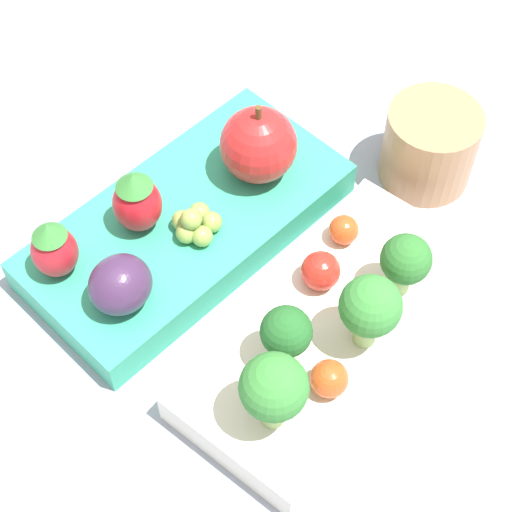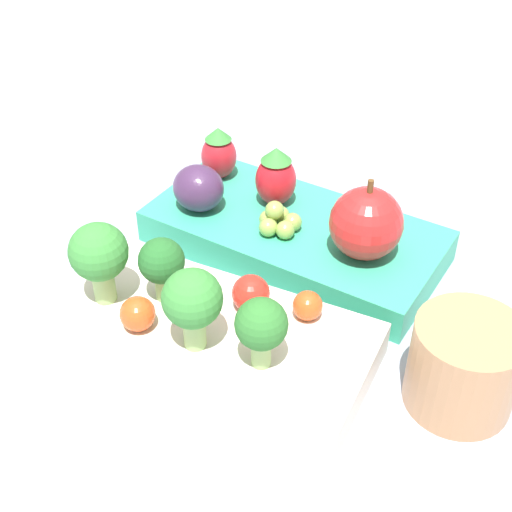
# 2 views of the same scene
# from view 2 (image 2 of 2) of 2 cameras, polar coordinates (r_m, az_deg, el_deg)

# --- Properties ---
(ground_plane) EXTENTS (4.00, 4.00, 0.00)m
(ground_plane) POSITION_cam_2_polar(r_m,az_deg,el_deg) (0.54, -1.21, -2.94)
(ground_plane) COLOR #939EB2
(bento_box_savoury) EXTENTS (0.23, 0.12, 0.03)m
(bento_box_savoury) POSITION_cam_2_polar(r_m,az_deg,el_deg) (0.48, -3.67, -6.40)
(bento_box_savoury) COLOR silver
(bento_box_savoury) RESTS_ON ground_plane
(bento_box_fruit) EXTENTS (0.23, 0.12, 0.03)m
(bento_box_fruit) POSITION_cam_2_polar(r_m,az_deg,el_deg) (0.57, 3.10, 1.62)
(bento_box_fruit) COLOR #33A87F
(bento_box_fruit) RESTS_ON ground_plane
(broccoli_floret_0) EXTENTS (0.04, 0.04, 0.06)m
(broccoli_floret_0) POSITION_cam_2_polar(r_m,az_deg,el_deg) (0.43, -5.11, -3.62)
(broccoli_floret_0) COLOR #93B770
(broccoli_floret_0) RESTS_ON bento_box_savoury
(broccoli_floret_1) EXTENTS (0.03, 0.03, 0.05)m
(broccoli_floret_1) POSITION_cam_2_polar(r_m,az_deg,el_deg) (0.48, -7.56, -0.55)
(broccoli_floret_1) COLOR #93B770
(broccoli_floret_1) RESTS_ON bento_box_savoury
(broccoli_floret_2) EXTENTS (0.03, 0.03, 0.05)m
(broccoli_floret_2) POSITION_cam_2_polar(r_m,az_deg,el_deg) (0.42, 0.43, -5.64)
(broccoli_floret_2) COLOR #93B770
(broccoli_floret_2) RESTS_ON bento_box_savoury
(broccoli_floret_3) EXTENTS (0.04, 0.04, 0.06)m
(broccoli_floret_3) POSITION_cam_2_polar(r_m,az_deg,el_deg) (0.48, -12.46, 0.11)
(broccoli_floret_3) COLOR #93B770
(broccoli_floret_3) RESTS_ON bento_box_savoury
(cherry_tomato_0) EXTENTS (0.03, 0.03, 0.03)m
(cherry_tomato_0) POSITION_cam_2_polar(r_m,az_deg,el_deg) (0.47, -0.42, -3.01)
(cherry_tomato_0) COLOR red
(cherry_tomato_0) RESTS_ON bento_box_savoury
(cherry_tomato_1) EXTENTS (0.02, 0.02, 0.02)m
(cherry_tomato_1) POSITION_cam_2_polar(r_m,az_deg,el_deg) (0.47, 4.15, -3.98)
(cherry_tomato_1) COLOR #DB4C1E
(cherry_tomato_1) RESTS_ON bento_box_savoury
(cherry_tomato_2) EXTENTS (0.02, 0.02, 0.02)m
(cherry_tomato_2) POSITION_cam_2_polar(r_m,az_deg,el_deg) (0.47, -9.45, -4.59)
(cherry_tomato_2) COLOR #DB4C1E
(cherry_tomato_2) RESTS_ON bento_box_savoury
(apple) EXTENTS (0.05, 0.05, 0.06)m
(apple) POSITION_cam_2_polar(r_m,az_deg,el_deg) (0.52, 8.80, 2.60)
(apple) COLOR red
(apple) RESTS_ON bento_box_fruit
(strawberry_0) EXTENTS (0.03, 0.03, 0.05)m
(strawberry_0) POSITION_cam_2_polar(r_m,az_deg,el_deg) (0.61, -3.00, 8.19)
(strawberry_0) COLOR red
(strawberry_0) RESTS_ON bento_box_fruit
(strawberry_1) EXTENTS (0.03, 0.03, 0.05)m
(strawberry_1) POSITION_cam_2_polar(r_m,az_deg,el_deg) (0.57, 1.60, 6.35)
(strawberry_1) COLOR red
(strawberry_1) RESTS_ON bento_box_fruit
(plum) EXTENTS (0.04, 0.04, 0.04)m
(plum) POSITION_cam_2_polar(r_m,az_deg,el_deg) (0.57, -4.63, 5.44)
(plum) COLOR #42284C
(plum) RESTS_ON bento_box_fruit
(grape_cluster) EXTENTS (0.03, 0.03, 0.02)m
(grape_cluster) POSITION_cam_2_polar(r_m,az_deg,el_deg) (0.55, 1.91, 2.81)
(grape_cluster) COLOR #8EA84C
(grape_cluster) RESTS_ON bento_box_fruit
(drinking_cup) EXTENTS (0.07, 0.07, 0.06)m
(drinking_cup) POSITION_cam_2_polar(r_m,az_deg,el_deg) (0.46, 16.29, -8.44)
(drinking_cup) COLOR tan
(drinking_cup) RESTS_ON ground_plane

